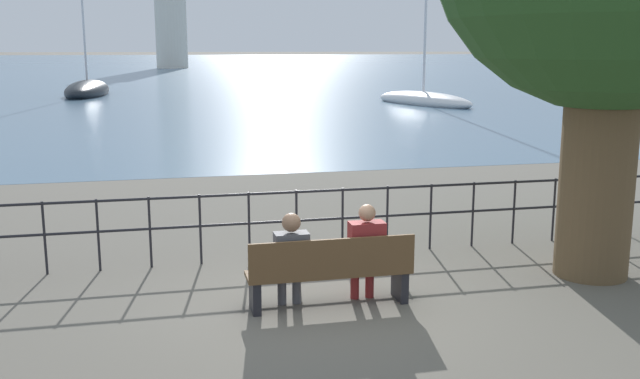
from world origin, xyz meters
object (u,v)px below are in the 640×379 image
object	(u,v)px
park_bench	(330,272)
seated_person_left	(291,255)
sailboat_1	(88,90)
seated_person_right	(366,249)
sailboat_2	(423,99)

from	to	relation	value
park_bench	seated_person_left	distance (m)	0.53
sailboat_1	park_bench	bearing A→B (deg)	-76.59
seated_person_left	seated_person_right	size ratio (longest dim) A/B	0.95
park_bench	seated_person_left	xyz separation A→B (m)	(-0.47, 0.08, 0.23)
seated_person_left	sailboat_1	size ratio (longest dim) A/B	0.10
park_bench	seated_person_right	size ratio (longest dim) A/B	1.62
park_bench	seated_person_right	bearing A→B (deg)	9.33
seated_person_left	park_bench	bearing A→B (deg)	-9.66
park_bench	sailboat_1	xyz separation A→B (m)	(-6.36, 42.02, -0.12)
seated_person_left	sailboat_1	distance (m)	42.35
park_bench	sailboat_2	size ratio (longest dim) A/B	0.18
park_bench	seated_person_right	xyz separation A→B (m)	(0.47, 0.08, 0.25)
seated_person_left	sailboat_1	xyz separation A→B (m)	(-5.89, 41.94, -0.34)
park_bench	seated_person_right	world-z (taller)	seated_person_right
seated_person_right	seated_person_left	bearing A→B (deg)	179.83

